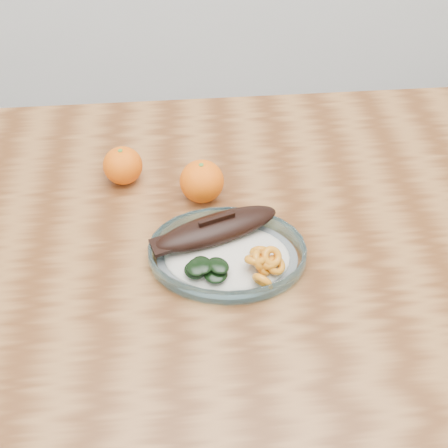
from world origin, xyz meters
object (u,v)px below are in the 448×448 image
(dining_table, at_px, (235,274))
(plated_meal, at_px, (227,252))
(orange_left, at_px, (123,166))
(orange_right, at_px, (202,181))

(dining_table, height_order, plated_meal, plated_meal)
(orange_left, distance_m, orange_right, 0.15)
(dining_table, relative_size, plated_meal, 2.46)
(dining_table, height_order, orange_left, orange_left)
(orange_left, xyz_separation_m, orange_right, (0.14, -0.06, 0.00))
(dining_table, xyz_separation_m, orange_right, (-0.05, 0.10, 0.14))
(dining_table, distance_m, plated_meal, 0.13)
(plated_meal, relative_size, orange_left, 7.04)
(dining_table, height_order, orange_right, orange_right)
(orange_left, relative_size, orange_right, 0.92)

